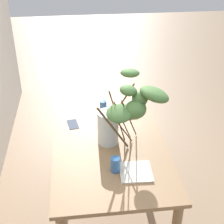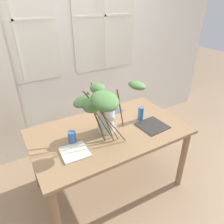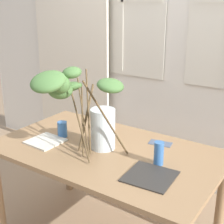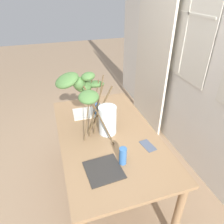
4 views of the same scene
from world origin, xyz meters
name	(u,v)px [view 4 (image 4 of 4)]	position (x,y,z in m)	size (l,w,h in m)	color
ground	(108,187)	(0.00, 0.00, 0.00)	(14.00, 14.00, 0.00)	#9E7F60
curtain_sheer_side	(152,53)	(-1.13, 0.99, 1.13)	(0.94, 0.03, 2.25)	silver
dining_table	(108,142)	(0.00, 0.00, 0.65)	(1.52, 0.89, 0.76)	#93704C
vase_with_branches	(93,101)	(-0.11, -0.10, 1.07)	(0.65, 0.56, 0.59)	silver
drinking_glass_blue_left	(97,109)	(-0.38, -0.01, 0.81)	(0.07, 0.07, 0.11)	#386BAD
drinking_glass_blue_right	(123,156)	(0.39, 0.01, 0.83)	(0.06, 0.06, 0.15)	#386BAD
plate_square_left	(84,113)	(-0.42, -0.15, 0.76)	(0.23, 0.23, 0.01)	silver
plate_square_right	(104,170)	(0.42, -0.16, 0.76)	(0.27, 0.27, 0.01)	#2D2B28
napkin_folded	(148,146)	(0.27, 0.29, 0.76)	(0.16, 0.08, 0.00)	#4C566B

